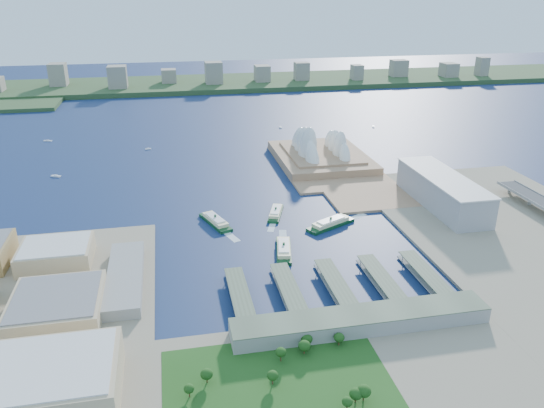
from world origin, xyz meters
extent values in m
plane|color=#0E1D44|center=(0.00, 0.00, 0.00)|extent=(3000.00, 3000.00, 0.00)
cube|color=gray|center=(-250.00, -105.00, 1.50)|extent=(220.00, 390.00, 3.00)
cube|color=gray|center=(0.00, -210.00, 1.50)|extent=(720.00, 180.00, 3.00)
cube|color=#9F7857|center=(107.50, 260.00, 1.50)|extent=(135.00, 220.00, 3.00)
cube|color=#2D4926|center=(0.00, 980.00, 6.00)|extent=(2200.00, 260.00, 12.00)
cube|color=#939398|center=(195.00, 80.00, 20.50)|extent=(45.00, 155.00, 35.00)
cube|color=gray|center=(15.00, -135.00, 9.00)|extent=(200.00, 28.00, 12.00)
camera|label=1|loc=(-119.00, -453.88, 244.20)|focal=35.00mm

